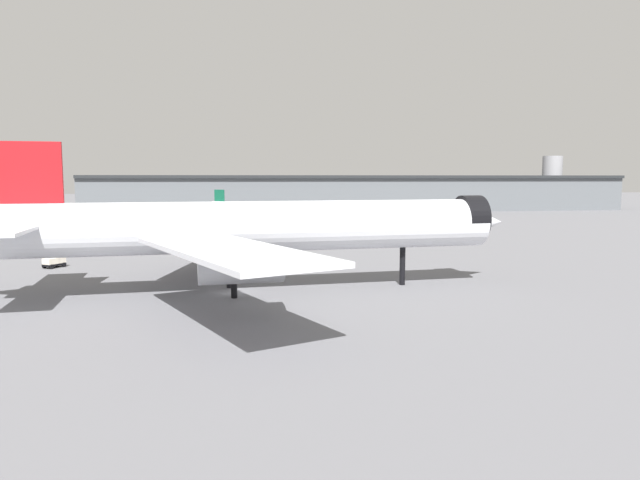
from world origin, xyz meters
The scene contains 6 objects.
ground centered at (0.00, 0.00, 0.00)m, with size 900.00×900.00×0.00m, color slate.
airliner_near_gate centered at (2.24, 0.29, 7.81)m, with size 66.76×60.51×17.73m.
airliner_far_taxiway centered at (1.30, 113.33, 4.39)m, with size 33.08×29.38×9.97m.
terminal_building centered at (48.14, 168.93, 7.54)m, with size 223.15×39.51×23.29m.
service_truck_front centered at (-11.30, 38.61, 1.59)m, with size 5.76×5.18×3.00m.
baggage_tug_wing centered at (-28.32, 22.65, 0.97)m, with size 3.14×3.56×1.85m.
Camera 1 is at (3.19, -69.45, 13.78)m, focal length 32.48 mm.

